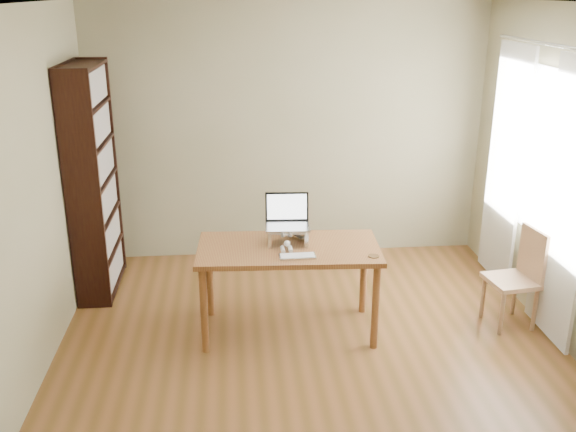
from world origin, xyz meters
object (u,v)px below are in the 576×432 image
object	(u,v)px
laptop	(287,218)
cat	(284,234)
desk	(289,258)
chair	(519,275)
keyboard	(297,256)
bookshelf	(93,181)

from	to	relation	value
laptop	cat	xyz separation A→B (m)	(-0.03, -0.03, -0.13)
laptop	cat	world-z (taller)	laptop
desk	chair	distance (m)	1.93
keyboard	desk	bearing A→B (deg)	101.17
laptop	keyboard	size ratio (longest dim) A/B	1.28
laptop	cat	size ratio (longest dim) A/B	0.74
bookshelf	desk	bearing A→B (deg)	-30.48
desk	keyboard	bearing A→B (deg)	-74.81
laptop	desk	bearing A→B (deg)	-87.17
bookshelf	desk	size ratio (longest dim) A/B	1.42
bookshelf	chair	size ratio (longest dim) A/B	2.49
bookshelf	cat	size ratio (longest dim) A/B	4.29
keyboard	cat	bearing A→B (deg)	101.47
bookshelf	laptop	bearing A→B (deg)	-26.74
desk	cat	xyz separation A→B (m)	(-0.03, 0.11, 0.16)
laptop	cat	distance (m)	0.13
keyboard	chair	bearing A→B (deg)	3.65
bookshelf	chair	bearing A→B (deg)	-16.28
bookshelf	desk	distance (m)	1.99
cat	keyboard	bearing A→B (deg)	-78.69
bookshelf	desk	world-z (taller)	bookshelf
desk	chair	size ratio (longest dim) A/B	1.76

